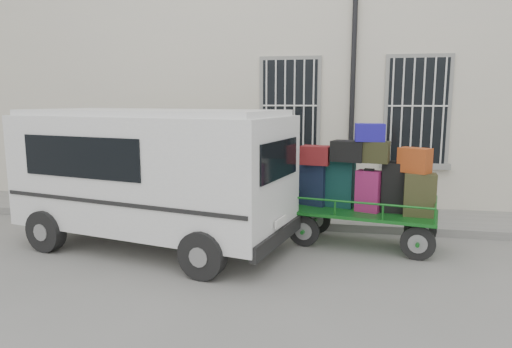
{
  "coord_description": "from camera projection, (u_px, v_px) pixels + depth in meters",
  "views": [
    {
      "loc": [
        0.76,
        -7.19,
        2.48
      ],
      "look_at": [
        -0.79,
        1.0,
        1.13
      ],
      "focal_mm": 32.0,
      "sensor_mm": 36.0,
      "label": 1
    }
  ],
  "objects": [
    {
      "name": "building",
      "position": [
        315.0,
        81.0,
        12.37
      ],
      "size": [
        24.0,
        5.15,
        6.0
      ],
      "color": "beige",
      "rests_on": "ground"
    },
    {
      "name": "luggage_cart",
      "position": [
        363.0,
        187.0,
        7.73
      ],
      "size": [
        2.87,
        1.53,
        2.1
      ],
      "rotation": [
        0.0,
        0.0,
        -0.2
      ],
      "color": "black",
      "rests_on": "ground"
    },
    {
      "name": "van",
      "position": [
        152.0,
        169.0,
        7.63
      ],
      "size": [
        4.92,
        2.9,
        2.33
      ],
      "rotation": [
        0.0,
        0.0,
        -0.22
      ],
      "color": "white",
      "rests_on": "ground"
    },
    {
      "name": "sidewalk",
      "position": [
        303.0,
        215.0,
        9.64
      ],
      "size": [
        24.0,
        1.7,
        0.15
      ],
      "primitive_type": "cube",
      "color": "slate",
      "rests_on": "ground"
    },
    {
      "name": "ground",
      "position": [
        292.0,
        252.0,
        7.52
      ],
      "size": [
        80.0,
        80.0,
        0.0
      ],
      "primitive_type": "plane",
      "color": "slate",
      "rests_on": "ground"
    }
  ]
}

